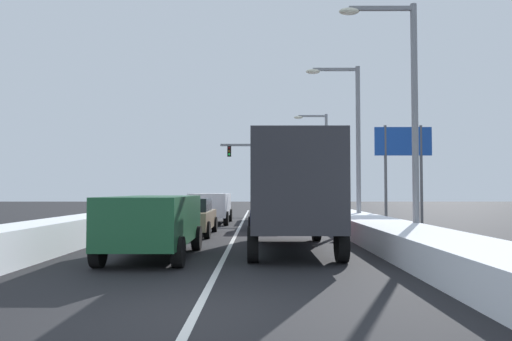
# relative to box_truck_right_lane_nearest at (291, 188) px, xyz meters

# --- Properties ---
(ground_plane) EXTENTS (120.00, 120.00, 0.00)m
(ground_plane) POSITION_rel_box_truck_right_lane_nearest_xyz_m (-1.92, 7.07, -1.90)
(ground_plane) COLOR black
(lane_stripe_between_right_lane_and_center_lane) EXTENTS (0.14, 40.24, 0.01)m
(lane_stripe_between_right_lane_and_center_lane) POSITION_rel_box_truck_right_lane_nearest_xyz_m (-1.92, 10.73, -1.90)
(lane_stripe_between_right_lane_and_center_lane) COLOR silver
(lane_stripe_between_right_lane_and_center_lane) RESTS_ON ground
(snow_bank_right_shoulder) EXTENTS (2.09, 40.24, 0.74)m
(snow_bank_right_shoulder) POSITION_rel_box_truck_right_lane_nearest_xyz_m (3.38, 10.73, -1.53)
(snow_bank_right_shoulder) COLOR white
(snow_bank_right_shoulder) RESTS_ON ground
(snow_bank_left_shoulder) EXTENTS (1.45, 40.24, 0.92)m
(snow_bank_left_shoulder) POSITION_rel_box_truck_right_lane_nearest_xyz_m (-7.22, 10.73, -1.44)
(snow_bank_left_shoulder) COLOR white
(snow_bank_left_shoulder) RESTS_ON ground
(box_truck_right_lane_nearest) EXTENTS (2.53, 7.20, 3.36)m
(box_truck_right_lane_nearest) POSITION_rel_box_truck_right_lane_nearest_xyz_m (0.00, 0.00, 0.00)
(box_truck_right_lane_nearest) COLOR maroon
(box_truck_right_lane_nearest) RESTS_ON ground
(sedan_navy_right_lane_second) EXTENTS (2.00, 4.50, 1.51)m
(sedan_navy_right_lane_second) POSITION_rel_box_truck_right_lane_nearest_xyz_m (-0.44, 8.71, -1.14)
(sedan_navy_right_lane_second) COLOR navy
(sedan_navy_right_lane_second) RESTS_ON ground
(suv_gray_right_lane_third) EXTENTS (2.16, 4.90, 1.67)m
(suv_gray_right_lane_third) POSITION_rel_box_truck_right_lane_nearest_xyz_m (-0.03, 15.64, -0.88)
(suv_gray_right_lane_third) COLOR slate
(suv_gray_right_lane_third) RESTS_ON ground
(suv_green_center_lane_nearest) EXTENTS (2.16, 4.90, 1.67)m
(suv_green_center_lane_nearest) POSITION_rel_box_truck_right_lane_nearest_xyz_m (-3.83, -1.58, -0.88)
(suv_green_center_lane_nearest) COLOR #1E5633
(suv_green_center_lane_nearest) RESTS_ON ground
(sedan_tan_center_lane_second) EXTENTS (2.00, 4.50, 1.51)m
(sedan_tan_center_lane_second) POSITION_rel_box_truck_right_lane_nearest_xyz_m (-3.83, 5.26, -1.14)
(sedan_tan_center_lane_second) COLOR #937F60
(sedan_tan_center_lane_second) RESTS_ON ground
(suv_white_center_lane_third) EXTENTS (2.16, 4.90, 1.67)m
(suv_white_center_lane_third) POSITION_rel_box_truck_right_lane_nearest_xyz_m (-3.64, 12.37, -0.88)
(suv_white_center_lane_third) COLOR silver
(suv_white_center_lane_third) RESTS_ON ground
(traffic_light_gantry) EXTENTS (7.54, 0.47, 6.20)m
(traffic_light_gantry) POSITION_rel_box_truck_right_lane_nearest_xyz_m (0.64, 29.01, 2.60)
(traffic_light_gantry) COLOR slate
(traffic_light_gantry) RESTS_ON ground
(street_lamp_right_near) EXTENTS (2.66, 0.36, 8.21)m
(street_lamp_right_near) POSITION_rel_box_truck_right_lane_nearest_xyz_m (3.96, 1.59, 3.01)
(street_lamp_right_near) COLOR gray
(street_lamp_right_near) RESTS_ON ground
(street_lamp_right_mid) EXTENTS (2.66, 0.36, 7.93)m
(street_lamp_right_mid) POSITION_rel_box_truck_right_lane_nearest_xyz_m (3.53, 8.90, 2.87)
(street_lamp_right_mid) COLOR gray
(street_lamp_right_mid) RESTS_ON ground
(street_lamp_right_far) EXTENTS (2.66, 0.36, 7.88)m
(street_lamp_right_far) POSITION_rel_box_truck_right_lane_nearest_xyz_m (4.01, 23.53, 2.84)
(street_lamp_right_far) COLOR gray
(street_lamp_right_far) RESTS_ON ground
(roadside_sign_right) EXTENTS (3.20, 0.16, 5.50)m
(roadside_sign_right) POSITION_rel_box_truck_right_lane_nearest_xyz_m (7.15, 12.49, 2.12)
(roadside_sign_right) COLOR #59595B
(roadside_sign_right) RESTS_ON ground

